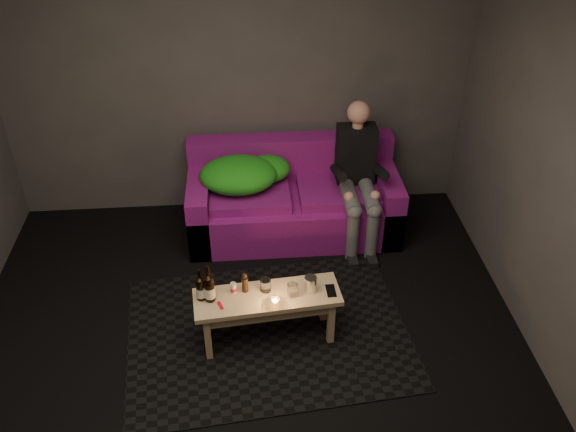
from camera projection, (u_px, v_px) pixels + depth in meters
name	position (u px, v px, depth m)	size (l,w,h in m)	color
floor	(249.00, 390.00, 4.02)	(4.50, 4.50, 0.00)	black
room	(236.00, 135.00, 3.46)	(4.50, 4.50, 4.50)	silver
rug	(268.00, 332.00, 4.44)	(2.01, 1.47, 0.01)	black
sofa	(293.00, 201.00, 5.37)	(1.80, 0.81, 0.78)	#751078
green_blanket	(243.00, 173.00, 5.16)	(0.79, 0.54, 0.27)	#1D9F1D
person	(358.00, 173.00, 5.08)	(0.32, 0.75, 1.20)	black
coffee_table	(267.00, 303.00, 4.21)	(1.03, 0.42, 0.41)	tan
beer_bottle_a	(201.00, 288.00, 4.09)	(0.06, 0.06, 0.26)	black
beer_bottle_b	(209.00, 288.00, 4.07)	(0.07, 0.07, 0.29)	black
salt_shaker	(233.00, 288.00, 4.17)	(0.04, 0.04, 0.08)	silver
pepper_mill	(245.00, 284.00, 4.17)	(0.04, 0.04, 0.12)	black
tumbler_back	(266.00, 285.00, 4.19)	(0.08, 0.08, 0.09)	white
tealight	(275.00, 302.00, 4.08)	(0.07, 0.07, 0.05)	white
tumbler_front	(292.00, 290.00, 4.14)	(0.07, 0.07, 0.09)	white
steel_cup	(311.00, 284.00, 4.18)	(0.09, 0.09, 0.12)	silver
smartphone	(331.00, 291.00, 4.20)	(0.06, 0.13, 0.01)	black
red_lighter	(220.00, 305.00, 4.08)	(0.02, 0.07, 0.01)	red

